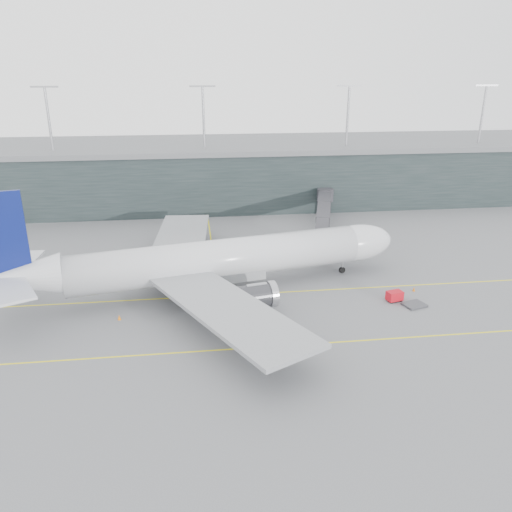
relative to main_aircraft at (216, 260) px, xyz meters
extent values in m
plane|color=#56575B|center=(-4.87, 1.92, -5.04)|extent=(320.00, 320.00, 0.00)
cube|color=yellow|center=(-4.87, -2.08, -5.03)|extent=(160.00, 0.25, 0.02)
cube|color=yellow|center=(-4.87, -18.08, -5.03)|extent=(160.00, 0.25, 0.02)
cube|color=yellow|center=(0.13, 21.92, -5.03)|extent=(0.25, 60.00, 0.02)
cube|color=black|center=(-4.87, 59.92, 1.96)|extent=(240.00, 35.00, 14.00)
cube|color=#5D5F63|center=(-4.87, 59.92, 9.56)|extent=(240.00, 36.00, 1.20)
cylinder|color=#9E9EA3|center=(-34.87, 49.92, 16.96)|extent=(0.60, 0.60, 14.00)
cylinder|color=#9E9EA3|center=(0.13, 49.92, 16.96)|extent=(0.60, 0.60, 14.00)
cylinder|color=#9E9EA3|center=(35.13, 49.92, 16.96)|extent=(0.60, 0.60, 14.00)
cylinder|color=#9E9EA3|center=(70.13, 49.92, 16.96)|extent=(0.60, 0.60, 14.00)
cylinder|color=silver|center=(0.45, 0.09, 0.16)|extent=(45.44, 15.15, 6.08)
ellipsoid|color=silver|center=(23.99, 4.99, 0.16)|extent=(13.75, 8.56, 6.08)
cone|color=silver|center=(-26.94, -5.60, 0.85)|extent=(11.76, 7.92, 5.84)
cube|color=gray|center=(-0.52, -0.11, -2.19)|extent=(16.37, 8.00, 1.96)
cube|color=black|center=(27.64, 5.75, 1.14)|extent=(2.71, 3.32, 0.79)
cube|color=gray|center=(0.66, -15.40, -0.82)|extent=(21.07, 29.30, 0.54)
cylinder|color=#323236|center=(4.27, -8.64, -2.49)|extent=(7.43, 4.76, 3.44)
cube|color=gray|center=(-5.53, 14.39, -0.82)|extent=(10.92, 29.04, 0.54)
cylinder|color=#323236|center=(0.47, 9.62, -2.49)|extent=(7.43, 4.76, 3.44)
cube|color=#0A1356|center=(-28.38, -5.90, 7.03)|extent=(6.35, 1.78, 11.78)
cube|color=silver|center=(-26.80, -11.09, 1.34)|extent=(8.80, 10.32, 0.34)
cube|color=silver|center=(-29.00, -0.52, 1.34)|extent=(5.89, 9.12, 0.34)
cylinder|color=black|center=(21.58, 4.49, -4.50)|extent=(1.14, 0.60, 1.08)
cylinder|color=#9E9EA3|center=(21.58, 4.49, -3.76)|extent=(0.29, 0.29, 2.55)
cylinder|color=black|center=(-2.44, -5.32, -4.40)|extent=(1.35, 0.74, 1.28)
cylinder|color=black|center=(-4.36, 3.91, -4.40)|extent=(1.35, 0.74, 1.28)
cube|color=#2E2E33|center=(17.42, 3.79, -0.14)|extent=(3.98, 4.25, 2.74)
cube|color=#2E2E33|center=(19.65, 11.61, -0.14)|extent=(5.84, 12.92, 2.45)
cube|color=#2E2E33|center=(23.14, 23.86, -0.14)|extent=(6.08, 12.99, 2.55)
cube|color=#2E2E33|center=(26.63, 36.11, -0.14)|extent=(6.31, 13.05, 2.65)
cylinder|color=#9E9EA3|center=(19.84, 12.27, -3.18)|extent=(0.49, 0.49, 3.72)
cube|color=#323236|center=(19.84, 12.27, -4.70)|extent=(2.29, 1.95, 0.69)
cylinder|color=#2E2E33|center=(17.42, 42.42, -0.14)|extent=(3.92, 3.92, 2.94)
cylinder|color=#2E2E33|center=(17.42, 42.42, -3.28)|extent=(1.76, 1.76, 3.53)
cube|color=red|center=(26.15, -7.35, -4.15)|extent=(2.58, 1.96, 1.36)
cylinder|color=black|center=(25.46, -8.06, -4.83)|extent=(0.44, 0.25, 0.42)
cylinder|color=black|center=(27.09, -7.67, -4.83)|extent=(0.44, 0.25, 0.42)
cylinder|color=black|center=(25.21, -7.04, -4.83)|extent=(0.44, 0.25, 0.42)
cylinder|color=black|center=(26.84, -6.65, -4.83)|extent=(0.44, 0.25, 0.42)
cube|color=#38383D|center=(28.46, -9.29, -4.86)|extent=(3.66, 3.24, 0.31)
cube|color=#323236|center=(-10.24, 11.51, -4.90)|extent=(2.35, 2.15, 0.19)
cube|color=#B3B7BF|center=(-10.24, 11.51, -4.04)|extent=(1.97, 1.91, 1.43)
cube|color=navy|center=(-10.24, 11.51, -3.29)|extent=(2.03, 1.98, 0.08)
cube|color=#323236|center=(-6.81, 13.05, -4.90)|extent=(2.35, 2.15, 0.19)
cube|color=silver|center=(-6.81, 13.05, -4.04)|extent=(1.96, 1.91, 1.43)
cube|color=navy|center=(-6.81, 13.05, -3.29)|extent=(2.02, 1.97, 0.08)
cube|color=#323236|center=(-3.76, 12.86, -4.87)|extent=(2.68, 2.36, 0.23)
cube|color=#A7ABB3|center=(-3.76, 12.86, -3.84)|extent=(2.21, 2.13, 1.71)
cube|color=navy|center=(-3.76, 12.86, -2.96)|extent=(2.28, 2.20, 0.09)
cone|color=#D5640B|center=(30.59, -4.28, -4.68)|extent=(0.45, 0.45, 0.71)
cone|color=#E5450C|center=(3.18, -16.30, -4.72)|extent=(0.40, 0.40, 0.64)
cone|color=#D4560B|center=(4.83, 11.34, -4.66)|extent=(0.48, 0.48, 0.76)
cone|color=orange|center=(-13.96, -8.26, -4.67)|extent=(0.47, 0.47, 0.75)
camera|label=1|loc=(-2.99, -71.94, 27.17)|focal=35.00mm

